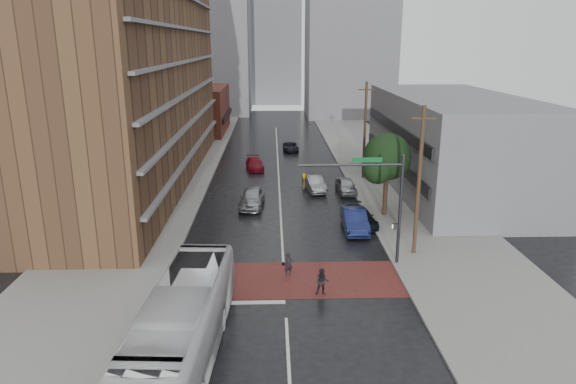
{
  "coord_description": "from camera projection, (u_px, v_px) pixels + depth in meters",
  "views": [
    {
      "loc": [
        -0.64,
        -27.65,
        13.74
      ],
      "look_at": [
        0.45,
        7.34,
        3.5
      ],
      "focal_mm": 32.0,
      "sensor_mm": 36.0,
      "label": 1
    }
  ],
  "objects": [
    {
      "name": "crosswalk",
      "position": [
        284.0,
        279.0,
        30.88
      ],
      "size": [
        14.0,
        5.0,
        0.02
      ],
      "primitive_type": "cube",
      "color": "maroon",
      "rests_on": "ground"
    },
    {
      "name": "apartment_block",
      "position": [
        132.0,
        39.0,
        49.08
      ],
      "size": [
        10.0,
        44.0,
        28.0
      ],
      "primitive_type": "cube",
      "color": "brown",
      "rests_on": "ground"
    },
    {
      "name": "distant_tower_center",
      "position": [
        274.0,
        50.0,
        118.17
      ],
      "size": [
        12.0,
        10.0,
        24.0
      ],
      "primitive_type": "cube",
      "color": "slate",
      "rests_on": "ground"
    },
    {
      "name": "car_travel_a",
      "position": [
        252.0,
        198.0,
        44.35
      ],
      "size": [
        2.32,
        4.97,
        1.65
      ],
      "primitive_type": "imported",
      "rotation": [
        0.0,
        0.0,
        -0.08
      ],
      "color": "#93979A",
      "rests_on": "ground"
    },
    {
      "name": "storefront_west",
      "position": [
        200.0,
        110.0,
        80.87
      ],
      "size": [
        8.0,
        16.0,
        7.0
      ],
      "primitive_type": "cube",
      "color": "brown",
      "rests_on": "ground"
    },
    {
      "name": "car_travel_c",
      "position": [
        255.0,
        164.0,
        57.53
      ],
      "size": [
        2.39,
        4.58,
        1.27
      ],
      "primitive_type": "imported",
      "rotation": [
        0.0,
        0.0,
        0.15
      ],
      "color": "maroon",
      "rests_on": "ground"
    },
    {
      "name": "car_parked_mid",
      "position": [
        360.0,
        217.0,
        40.0
      ],
      "size": [
        2.53,
        4.72,
        1.3
      ],
      "primitive_type": "imported",
      "rotation": [
        0.0,
        0.0,
        0.16
      ],
      "color": "black",
      "rests_on": "ground"
    },
    {
      "name": "car_parked_far",
      "position": [
        346.0,
        186.0,
        48.51
      ],
      "size": [
        1.81,
        4.19,
        1.41
      ],
      "primitive_type": "imported",
      "rotation": [
        0.0,
        0.0,
        0.04
      ],
      "color": "#969A9D",
      "rests_on": "ground"
    },
    {
      "name": "pedestrian_b",
      "position": [
        322.0,
        282.0,
        28.8
      ],
      "size": [
        0.82,
        0.66,
        1.59
      ],
      "primitive_type": "imported",
      "rotation": [
        0.0,
        0.0,
        -0.09
      ],
      "color": "black",
      "rests_on": "ground"
    },
    {
      "name": "transit_bus",
      "position": [
        183.0,
        324.0,
        22.72
      ],
      "size": [
        3.67,
        12.55,
        3.45
      ],
      "primitive_type": "imported",
      "rotation": [
        0.0,
        0.0,
        -0.06
      ],
      "color": "silver",
      "rests_on": "ground"
    },
    {
      "name": "distant_tower_east",
      "position": [
        350.0,
        18.0,
        94.84
      ],
      "size": [
        16.0,
        14.0,
        36.0
      ],
      "primitive_type": "cube",
      "color": "slate",
      "rests_on": "ground"
    },
    {
      "name": "street_tree",
      "position": [
        387.0,
        160.0,
        40.87
      ],
      "size": [
        4.2,
        4.1,
        6.9
      ],
      "color": "#332319",
      "rests_on": "ground"
    },
    {
      "name": "sidewalk_east",
      "position": [
        386.0,
        175.0,
        54.71
      ],
      "size": [
        9.0,
        90.0,
        0.15
      ],
      "primitive_type": "cube",
      "color": "gray",
      "rests_on": "ground"
    },
    {
      "name": "suv_travel",
      "position": [
        291.0,
        147.0,
        67.2
      ],
      "size": [
        2.06,
        4.16,
        1.13
      ],
      "primitive_type": "imported",
      "rotation": [
        0.0,
        0.0,
        0.04
      ],
      "color": "black",
      "rests_on": "ground"
    },
    {
      "name": "utility_pole_near",
      "position": [
        419.0,
        181.0,
        33.06
      ],
      "size": [
        1.6,
        0.26,
        10.0
      ],
      "color": "#473321",
      "rests_on": "ground"
    },
    {
      "name": "distant_tower_west",
      "position": [
        203.0,
        30.0,
        100.32
      ],
      "size": [
        18.0,
        16.0,
        32.0
      ],
      "primitive_type": "cube",
      "color": "slate",
      "rests_on": "ground"
    },
    {
      "name": "building_east",
      "position": [
        452.0,
        143.0,
        48.82
      ],
      "size": [
        11.0,
        26.0,
        9.0
      ],
      "primitive_type": "cube",
      "color": "slate",
      "rests_on": "ground"
    },
    {
      "name": "utility_pole_far",
      "position": [
        365.0,
        130.0,
        52.25
      ],
      "size": [
        1.6,
        0.26,
        10.0
      ],
      "color": "#473321",
      "rests_on": "ground"
    },
    {
      "name": "sidewalk_west",
      "position": [
        170.0,
        177.0,
        54.02
      ],
      "size": [
        9.0,
        90.0,
        0.15
      ],
      "primitive_type": "cube",
      "color": "gray",
      "rests_on": "ground"
    },
    {
      "name": "car_travel_b",
      "position": [
        314.0,
        184.0,
        49.09
      ],
      "size": [
        2.2,
        4.51,
        1.42
      ],
      "primitive_type": "imported",
      "rotation": [
        0.0,
        0.0,
        0.17
      ],
      "color": "#94959B",
      "rests_on": "ground"
    },
    {
      "name": "pedestrian_a",
      "position": [
        289.0,
        264.0,
        31.29
      ],
      "size": [
        0.61,
        0.5,
        1.45
      ],
      "primitive_type": "imported",
      "rotation": [
        0.0,
        0.0,
        0.33
      ],
      "color": "black",
      "rests_on": "ground"
    },
    {
      "name": "ground",
      "position": [
        284.0,
        283.0,
        30.4
      ],
      "size": [
        160.0,
        160.0,
        0.0
      ],
      "primitive_type": "plane",
      "color": "black",
      "rests_on": "ground"
    },
    {
      "name": "signal_mast",
      "position": [
        378.0,
        194.0,
        31.65
      ],
      "size": [
        6.5,
        0.3,
        7.2
      ],
      "color": "#2D2D33",
      "rests_on": "ground"
    },
    {
      "name": "car_parked_near",
      "position": [
        355.0,
        220.0,
        38.76
      ],
      "size": [
        1.79,
        4.93,
        1.61
      ],
      "primitive_type": "imported",
      "rotation": [
        0.0,
        0.0,
        -0.02
      ],
      "color": "#161F4E",
      "rests_on": "ground"
    }
  ]
}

